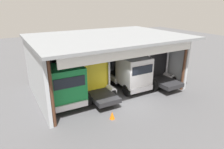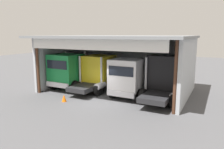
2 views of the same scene
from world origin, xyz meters
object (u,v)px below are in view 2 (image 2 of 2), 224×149
at_px(truck_green_center_right_bay, 68,70).
at_px(oil_drum, 124,78).
at_px(truck_white_right_bay, 129,77).
at_px(tool_cart, 135,81).
at_px(truck_black_left_bay, 164,77).
at_px(traffic_cone, 64,98).
at_px(truck_yellow_center_left_bay, 97,72).

height_order(truck_green_center_right_bay, oil_drum, truck_green_center_right_bay).
bearing_deg(truck_white_right_bay, tool_cart, -75.97).
distance_m(truck_white_right_bay, tool_cart, 4.09).
height_order(truck_black_left_bay, traffic_cone, truck_black_left_bay).
relative_size(truck_green_center_right_bay, truck_white_right_bay, 0.90).
xyz_separation_m(oil_drum, tool_cart, (1.78, -1.25, 0.06)).
relative_size(truck_white_right_bay, oil_drum, 5.87).
distance_m(truck_yellow_center_left_bay, tool_cart, 4.08).
relative_size(truck_green_center_right_bay, truck_black_left_bay, 0.93).
distance_m(truck_white_right_bay, traffic_cone, 5.36).
relative_size(truck_yellow_center_left_bay, truck_white_right_bay, 1.00).
xyz_separation_m(truck_yellow_center_left_bay, traffic_cone, (-0.46, -4.28, -1.41)).
height_order(truck_green_center_right_bay, tool_cart, truck_green_center_right_bay).
bearing_deg(truck_yellow_center_left_bay, truck_white_right_bay, -14.28).
bearing_deg(oil_drum, truck_yellow_center_left_bay, -101.52).
bearing_deg(truck_green_center_right_bay, tool_cart, -142.95).
bearing_deg(truck_yellow_center_left_bay, truck_black_left_bay, -2.92).
height_order(truck_black_left_bay, tool_cart, truck_black_left_bay).
distance_m(truck_white_right_bay, truck_black_left_bay, 2.82).
distance_m(truck_yellow_center_left_bay, oil_drum, 4.41).
relative_size(truck_yellow_center_left_bay, truck_black_left_bay, 1.03).
height_order(tool_cart, traffic_cone, tool_cart).
height_order(truck_yellow_center_left_bay, oil_drum, truck_yellow_center_left_bay).
relative_size(truck_yellow_center_left_bay, oil_drum, 5.84).
height_order(truck_green_center_right_bay, truck_yellow_center_left_bay, truck_green_center_right_bay).
xyz_separation_m(truck_yellow_center_left_bay, tool_cart, (2.62, 2.89, -1.19)).
bearing_deg(oil_drum, traffic_cone, -98.78).
bearing_deg(truck_black_left_bay, traffic_cone, -149.58).
height_order(oil_drum, tool_cart, tool_cart).
bearing_deg(traffic_cone, truck_white_right_bay, 40.23).
bearing_deg(traffic_cone, truck_black_left_bay, 30.06).
bearing_deg(tool_cart, truck_white_right_bay, -77.18).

